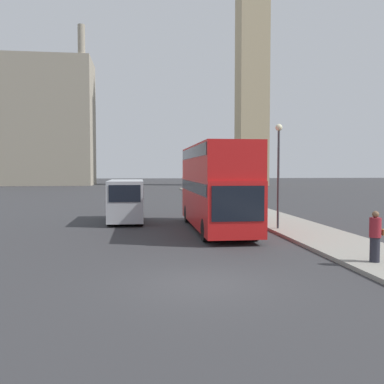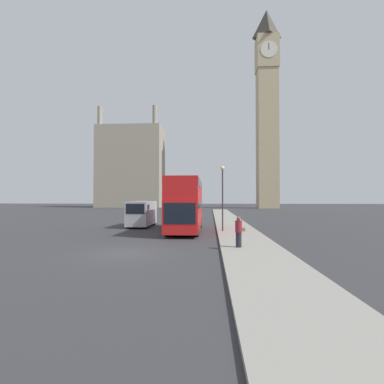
{
  "view_description": "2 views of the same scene",
  "coord_description": "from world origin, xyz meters",
  "px_view_note": "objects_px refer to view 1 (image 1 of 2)",
  "views": [
    {
      "loc": [
        -1.76,
        -11.75,
        3.21
      ],
      "look_at": [
        1.1,
        11.19,
        2.01
      ],
      "focal_mm": 40.0,
      "sensor_mm": 36.0,
      "label": 1
    },
    {
      "loc": [
        4.45,
        -15.35,
        2.85
      ],
      "look_at": [
        2.39,
        17.84,
        3.58
      ],
      "focal_mm": 28.0,
      "sensor_mm": 36.0,
      "label": 2
    }
  ],
  "objects_px": {
    "red_double_decker_bus": "(216,183)",
    "clock_tower": "(252,35)",
    "white_van": "(126,200)",
    "street_lamp": "(279,160)",
    "pedestrian": "(375,237)"
  },
  "relations": [
    {
      "from": "red_double_decker_bus",
      "to": "street_lamp",
      "type": "xyz_separation_m",
      "value": [
        3.16,
        -0.77,
        1.25
      ]
    },
    {
      "from": "red_double_decker_bus",
      "to": "street_lamp",
      "type": "bearing_deg",
      "value": -13.67
    },
    {
      "from": "street_lamp",
      "to": "clock_tower",
      "type": "bearing_deg",
      "value": 76.19
    },
    {
      "from": "white_van",
      "to": "street_lamp",
      "type": "xyz_separation_m",
      "value": [
        7.99,
        -4.92,
        2.37
      ]
    },
    {
      "from": "red_double_decker_bus",
      "to": "white_van",
      "type": "bearing_deg",
      "value": 139.33
    },
    {
      "from": "red_double_decker_bus",
      "to": "clock_tower",
      "type": "bearing_deg",
      "value": 73.39
    },
    {
      "from": "pedestrian",
      "to": "street_lamp",
      "type": "relative_size",
      "value": 0.31
    },
    {
      "from": "red_double_decker_bus",
      "to": "white_van",
      "type": "distance_m",
      "value": 6.48
    },
    {
      "from": "white_van",
      "to": "red_double_decker_bus",
      "type": "bearing_deg",
      "value": -40.67
    },
    {
      "from": "clock_tower",
      "to": "street_lamp",
      "type": "relative_size",
      "value": 10.94
    },
    {
      "from": "red_double_decker_bus",
      "to": "street_lamp",
      "type": "distance_m",
      "value": 3.48
    },
    {
      "from": "clock_tower",
      "to": "white_van",
      "type": "bearing_deg",
      "value": -111.83
    },
    {
      "from": "clock_tower",
      "to": "white_van",
      "type": "distance_m",
      "value": 70.38
    },
    {
      "from": "red_double_decker_bus",
      "to": "white_van",
      "type": "relative_size",
      "value": 1.85
    },
    {
      "from": "red_double_decker_bus",
      "to": "white_van",
      "type": "xyz_separation_m",
      "value": [
        -4.84,
        4.16,
        -1.12
      ]
    }
  ]
}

